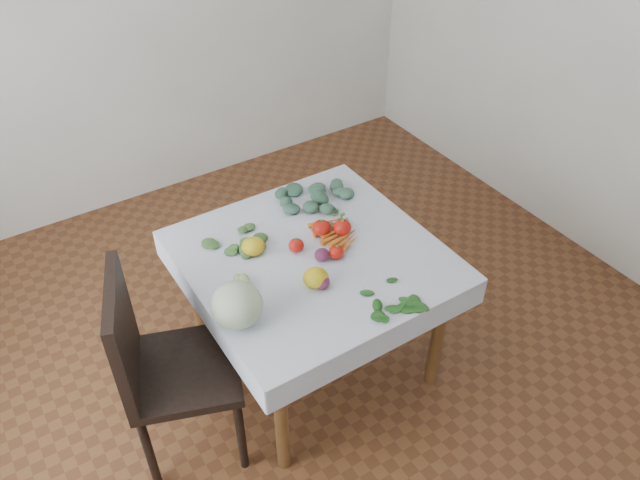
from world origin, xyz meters
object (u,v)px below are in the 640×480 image
object	(u,v)px
table	(313,271)
carrot_bunch	(337,233)
chair	(159,360)
cabbage	(237,305)
heirloom_back	(253,246)

from	to	relation	value
table	carrot_bunch	distance (m)	0.22
carrot_bunch	table	bearing A→B (deg)	-162.39
chair	cabbage	world-z (taller)	chair
heirloom_back	carrot_bunch	bearing A→B (deg)	-14.54
cabbage	carrot_bunch	distance (m)	0.70
chair	heirloom_back	xyz separation A→B (m)	(0.58, 0.22, 0.21)
cabbage	heirloom_back	world-z (taller)	cabbage
cabbage	table	bearing A→B (deg)	21.84
chair	carrot_bunch	distance (m)	1.00
chair	heirloom_back	distance (m)	0.65
table	heirloom_back	size ratio (longest dim) A/B	9.11
carrot_bunch	chair	bearing A→B (deg)	-173.21
cabbage	chair	bearing A→B (deg)	157.81
table	chair	bearing A→B (deg)	-175.66
table	cabbage	xyz separation A→B (m)	(-0.48, -0.19, 0.20)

